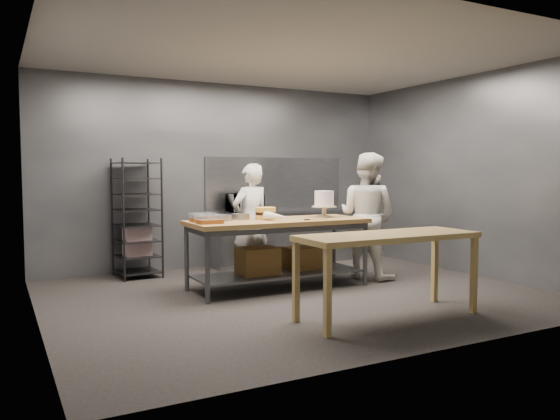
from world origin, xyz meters
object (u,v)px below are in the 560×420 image
at_px(microwave, 245,203).
at_px(frosted_cake_stand, 324,200).
at_px(speed_rack, 137,219).
at_px(chef_right, 367,216).
at_px(chef_behind, 251,221).
at_px(near_counter, 388,242).
at_px(work_table, 278,245).
at_px(layer_cake, 266,213).

relative_size(microwave, frosted_cake_stand, 1.47).
xyz_separation_m(speed_rack, chef_right, (2.96, -1.64, 0.06)).
bearing_deg(chef_right, chef_behind, 39.49).
height_order(microwave, frosted_cake_stand, frosted_cake_stand).
distance_m(near_counter, frosted_cake_stand, 1.94).
xyz_separation_m(chef_behind, frosted_cake_stand, (0.78, -0.76, 0.32)).
relative_size(work_table, layer_cake, 8.85).
distance_m(speed_rack, microwave, 1.79).
bearing_deg(frosted_cake_stand, work_table, -179.54).
bearing_deg(work_table, speed_rack, 131.67).
height_order(work_table, chef_right, chef_right).
xyz_separation_m(chef_behind, layer_cake, (-0.09, -0.67, 0.16)).
xyz_separation_m(work_table, chef_right, (1.49, 0.02, 0.34)).
bearing_deg(chef_behind, frosted_cake_stand, 123.82).
height_order(microwave, layer_cake, microwave).
bearing_deg(speed_rack, frosted_cake_stand, -36.82).
bearing_deg(frosted_cake_stand, chef_behind, 135.73).
height_order(work_table, layer_cake, layer_cake).
bearing_deg(layer_cake, microwave, 75.18).
height_order(frosted_cake_stand, layer_cake, frosted_cake_stand).
bearing_deg(speed_rack, chef_right, -28.93).
bearing_deg(frosted_cake_stand, chef_right, 1.21).
xyz_separation_m(speed_rack, chef_behind, (1.43, -0.90, -0.02)).
distance_m(work_table, chef_behind, 0.81).
xyz_separation_m(speed_rack, layer_cake, (1.34, -1.57, 0.14)).
bearing_deg(frosted_cake_stand, speed_rack, 143.18).
relative_size(work_table, microwave, 4.43).
relative_size(microwave, layer_cake, 2.00).
distance_m(work_table, chef_right, 1.52).
distance_m(work_table, near_counter, 1.91).
distance_m(speed_rack, chef_right, 3.39).
height_order(chef_right, frosted_cake_stand, chef_right).
height_order(near_counter, chef_right, chef_right).
distance_m(near_counter, microwave, 3.61).
relative_size(near_counter, chef_right, 1.09).
relative_size(work_table, near_counter, 1.20).
bearing_deg(microwave, speed_rack, -177.43).
height_order(work_table, frosted_cake_stand, frosted_cake_stand).
relative_size(speed_rack, chef_right, 0.96).
distance_m(chef_behind, layer_cake, 0.70).
bearing_deg(near_counter, layer_cake, 103.90).
relative_size(speed_rack, frosted_cake_stand, 4.75).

